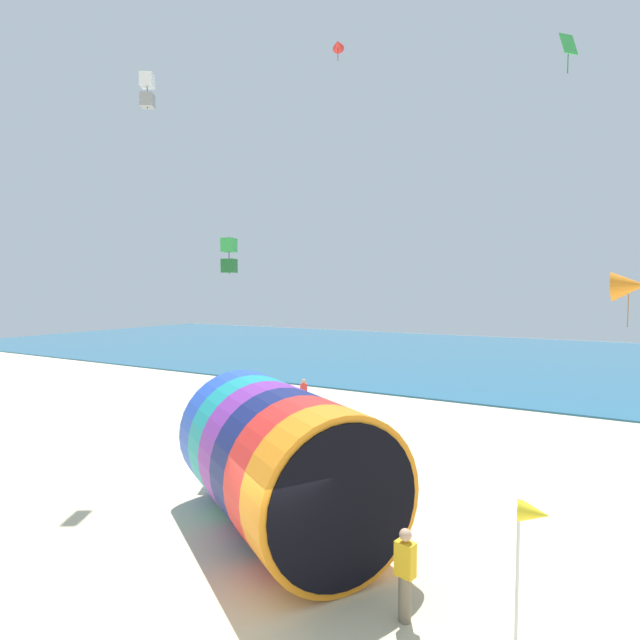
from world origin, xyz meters
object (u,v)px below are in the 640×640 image
Objects in this scene: kite_orange_delta at (629,286)px; kite_green_diamond at (568,45)px; kite_red_delta at (338,45)px; kite_white_box at (147,90)px; bystander_mid_beach at (304,395)px; beach_flag at (532,521)px; kite_green_box at (229,255)px; giant_inflatable_tube at (281,460)px; kite_handler at (405,574)px.

kite_orange_delta is 9.17m from kite_green_diamond.
kite_orange_delta is at bearing 12.90° from kite_red_delta.
kite_green_diamond is 14.71m from kite_white_box.
beach_flag reaches higher than bystander_mid_beach.
kite_green_box is 11.58m from kite_red_delta.
kite_white_box is at bearing -119.66° from kite_red_delta.
giant_inflatable_tube is 5.69× the size of kite_white_box.
kite_orange_delta is at bearing 58.65° from giant_inflatable_tube.
kite_orange_delta reaches higher than bystander_mid_beach.
kite_green_diamond reaches higher than beach_flag.
giant_inflatable_tube is at bearing -69.71° from kite_red_delta.
kite_green_box is 13.32m from beach_flag.
kite_red_delta is at bearing 129.11° from beach_flag.
kite_green_box is at bearing 147.49° from kite_handler.
kite_green_box reaches higher than kite_handler.
beach_flag is at bearing -87.69° from kite_green_diamond.
kite_white_box reaches higher than beach_flag.
bystander_mid_beach is at bearing 128.41° from kite_handler.
kite_red_delta is 21.29m from beach_flag.
beach_flag is (12.04, -12.71, 1.64)m from bystander_mid_beach.
beach_flag reaches higher than kite_handler.
bystander_mid_beach is at bearing 133.46° from beach_flag.
kite_green_diamond is 0.79× the size of bystander_mid_beach.
giant_inflatable_tube is at bearing -60.95° from bystander_mid_beach.
kite_red_delta reaches higher than kite_handler.
kite_white_box is at bearing 160.68° from beach_flag.
kite_red_delta reaches higher than kite_green_diamond.
giant_inflatable_tube is 8.31m from kite_green_box.
bystander_mid_beach is at bearing 76.59° from kite_white_box.
kite_orange_delta is at bearing 35.08° from kite_green_box.
kite_handler is at bearing 173.80° from beach_flag.
kite_white_box is at bearing -103.41° from bystander_mid_beach.
bystander_mid_beach is (-13.71, -1.99, -5.40)m from kite_orange_delta.
kite_white_box is at bearing 159.69° from giant_inflatable_tube.
kite_green_box is (-4.87, 3.86, 5.52)m from giant_inflatable_tube.
giant_inflatable_tube is 6.43m from beach_flag.
kite_green_diamond reaches higher than bystander_mid_beach.
kite_green_box is at bearing 141.57° from giant_inflatable_tube.
kite_green_box reaches higher than bystander_mid_beach.
kite_handler is at bearing -51.59° from bystander_mid_beach.
giant_inflatable_tube is at bearing 156.05° from kite_handler.
kite_green_diamond is 17.83m from bystander_mid_beach.
kite_green_diamond is at bearing 92.31° from beach_flag.
kite_white_box reaches higher than giant_inflatable_tube.
kite_green_box is at bearing -144.92° from kite_orange_delta.
kite_handler is 1.36× the size of kite_white_box.
giant_inflatable_tube is at bearing -38.43° from kite_green_box.
kite_green_diamond reaches higher than kite_handler.
kite_handler reaches higher than bystander_mid_beach.
kite_white_box is (-2.96, -0.96, 6.06)m from kite_green_box.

